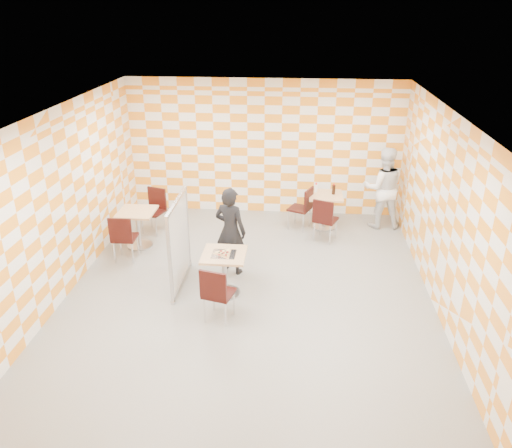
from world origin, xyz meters
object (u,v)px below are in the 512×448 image
Objects in this scene: chair_main_front at (216,291)px; chair_second_front at (324,217)px; empty_table at (138,222)px; sport_bottle at (316,188)px; partition at (179,242)px; main_table at (224,267)px; second_table at (325,205)px; chair_second_side at (304,205)px; man_dark at (230,231)px; soda_bottle at (334,190)px; chair_empty_far at (155,206)px; chair_empty_near at (123,235)px; man_white at (383,188)px.

chair_main_front and chair_second_front have the same top height.
sport_bottle reaches higher than empty_table.
partition is 3.59m from sport_bottle.
main_table is 3.38m from sport_bottle.
partition is at bearing -134.69° from second_table.
sport_bottle reaches higher than chair_second_side.
man_dark is 6.94× the size of soda_bottle.
chair_empty_far is 3.42m from sport_bottle.
second_table is 0.48× the size of partition.
chair_second_front is 3.89m from chair_empty_near.
chair_second_side is at bearing 64.39° from main_table.
chair_empty_near is at bearing -153.82° from soda_bottle.
man_dark is at bearing -141.54° from chair_second_front.
second_table is at bearing 16.25° from chair_second_side.
second_table is 0.81× the size of chair_empty_far.
man_dark is at bearing 34.71° from man_white.
sport_bottle is at bearing 62.71° from main_table.
chair_second_front is (3.65, 0.50, 0.04)m from empty_table.
chair_empty_far is at bearing -20.54° from man_dark.
main_table is 2.98m from chair_empty_far.
empty_table is 0.47× the size of man_dark.
partition is at bearing 126.35° from chair_main_front.
chair_empty_near is at bearing -98.22° from chair_empty_far.
man_white is (2.94, 3.81, 0.33)m from chair_main_front.
man_white is (1.65, 0.30, 0.33)m from chair_second_side.
sport_bottle reaches higher than chair_empty_near.
main_table is at bearing -117.29° from sport_bottle.
chair_second_side is at bearing 124.85° from chair_second_front.
sport_bottle is at bearing -2.06° from man_white.
second_table is at bearing 7.42° from chair_empty_far.
man_white reaches higher than chair_main_front.
chair_main_front is at bearing -110.30° from chair_second_side.
man_dark reaches higher than chair_second_front.
partition is (1.22, -0.68, 0.25)m from chair_empty_near.
soda_bottle is (3.92, 1.93, 0.31)m from chair_empty_near.
soda_bottle reaches higher than chair_main_front.
partition reaches higher than second_table.
chair_empty_far is at bearing 175.85° from chair_second_front.
second_table is 0.43× the size of man_white.
main_table is at bearing -52.64° from chair_empty_far.
second_table is 0.81× the size of chair_second_front.
chair_second_front is at bearing -79.75° from sport_bottle.
chair_main_front is at bearing -51.24° from empty_table.
chair_second_front is at bearing 36.59° from partition.
chair_second_side is (1.30, 3.50, 0.00)m from chair_main_front.
main_table is 3.46m from soda_bottle.
sport_bottle is at bearing 21.51° from empty_table.
partition is 0.97× the size of man_dark.
chair_main_front is at bearing -115.71° from second_table.
chair_second_front reaches higher than main_table.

